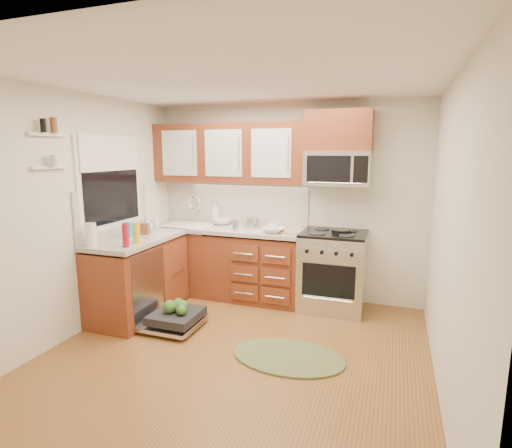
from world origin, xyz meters
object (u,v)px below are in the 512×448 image
at_px(range, 333,271).
at_px(microwave, 338,168).
at_px(dishwasher, 173,319).
at_px(cutting_board, 291,233).
at_px(rug, 288,357).
at_px(sink, 189,234).
at_px(stock_pot, 252,223).
at_px(paper_towel_roll, 91,235).
at_px(bowl_b, 222,222).
at_px(upper_cabinets, 229,153).
at_px(skillet, 341,231).
at_px(bowl_a, 273,230).
at_px(cup, 273,227).

xyz_separation_m(range, microwave, (0.00, 0.12, 1.23)).
height_order(dishwasher, cutting_board, cutting_board).
height_order(rug, cutting_board, cutting_board).
bearing_deg(rug, sink, 142.41).
relative_size(stock_pot, paper_towel_roll, 0.91).
xyz_separation_m(dishwasher, bowl_b, (0.01, 1.30, 0.86)).
height_order(upper_cabinets, cutting_board, upper_cabinets).
xyz_separation_m(upper_cabinets, dishwasher, (-0.13, -1.27, -1.77)).
height_order(skillet, stock_pot, stock_pot).
bearing_deg(stock_pot, bowl_a, -31.34).
distance_m(sink, bowl_b, 0.47).
bearing_deg(bowl_b, paper_towel_roll, -114.92).
bearing_deg(upper_cabinets, cutting_board, -16.22).
distance_m(sink, dishwasher, 1.38).
xyz_separation_m(upper_cabinets, cutting_board, (0.91, -0.26, -0.94)).
xyz_separation_m(dishwasher, cup, (0.80, 1.05, 0.88)).
distance_m(sink, cup, 1.21).
height_order(microwave, cutting_board, microwave).
relative_size(upper_cabinets, dishwasher, 2.93).
xyz_separation_m(upper_cabinets, stock_pot, (0.35, -0.08, -0.88)).
distance_m(rug, skillet, 1.67).
height_order(dishwasher, rug, dishwasher).
bearing_deg(cup, sink, 176.80).
bearing_deg(bowl_a, stock_pot, 148.66).
relative_size(upper_cabinets, rug, 1.94).
bearing_deg(stock_pot, range, -3.69).
bearing_deg(cup, range, 5.92).
bearing_deg(upper_cabinets, skillet, -5.72).
height_order(range, sink, range).
relative_size(range, cutting_board, 3.31).
xyz_separation_m(sink, skillet, (2.01, 0.01, 0.17)).
xyz_separation_m(range, sink, (-1.93, -0.01, 0.33)).
xyz_separation_m(range, stock_pot, (-1.06, 0.07, 0.52)).
bearing_deg(range, cutting_board, -166.69).
height_order(sink, bowl_b, bowl_b).
bearing_deg(microwave, range, -90.00).
xyz_separation_m(sink, rug, (1.74, -1.34, -0.79)).
relative_size(microwave, bowl_b, 2.97).
xyz_separation_m(range, bowl_b, (-1.53, 0.17, 0.49)).
relative_size(rug, bowl_a, 4.12).
xyz_separation_m(rug, skillet, (0.28, 1.34, 0.96)).
relative_size(stock_pot, bowl_a, 0.87).
bearing_deg(dishwasher, bowl_b, 89.44).
bearing_deg(range, microwave, 90.00).
relative_size(microwave, sink, 1.23).
bearing_deg(upper_cabinets, range, -5.89).
bearing_deg(stock_pot, skillet, -3.62).
distance_m(paper_towel_roll, cup, 2.07).
relative_size(range, microwave, 1.25).
distance_m(sink, bowl_a, 1.24).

